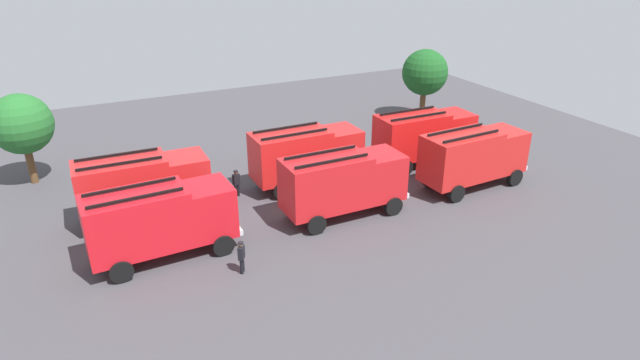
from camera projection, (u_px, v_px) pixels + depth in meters
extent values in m
plane|color=#423F44|center=(320.00, 201.00, 32.70)|extent=(55.90, 55.90, 0.00)
cube|color=red|center=(209.00, 209.00, 27.23)|extent=(2.29, 2.58, 2.60)
cube|color=#8C9EAD|center=(229.00, 199.00, 27.55)|extent=(0.16, 2.13, 1.46)
cube|color=red|center=(138.00, 222.00, 25.65)|extent=(4.89, 2.67, 2.90)
cube|color=black|center=(130.00, 187.00, 25.56)|extent=(4.32, 0.28, 0.12)
cube|color=black|center=(136.00, 198.00, 24.45)|extent=(4.32, 0.28, 0.12)
cube|color=silver|center=(233.00, 223.00, 28.22)|extent=(0.29, 2.38, 0.28)
cylinder|color=black|center=(208.00, 224.00, 28.91)|extent=(1.11, 0.39, 1.10)
cylinder|color=black|center=(223.00, 245.00, 26.99)|extent=(1.11, 0.39, 1.10)
cylinder|color=black|center=(113.00, 247.00, 26.79)|extent=(1.11, 0.39, 1.10)
cylinder|color=black|center=(121.00, 271.00, 24.87)|extent=(1.11, 0.39, 1.10)
cube|color=red|center=(380.00, 174.00, 31.16)|extent=(2.21, 2.51, 2.60)
cube|color=#8C9EAD|center=(396.00, 166.00, 31.46)|extent=(0.09, 2.13, 1.46)
cube|color=red|center=(326.00, 183.00, 29.68)|extent=(4.81, 2.51, 2.90)
cube|color=black|center=(321.00, 152.00, 29.60)|extent=(4.32, 0.13, 0.12)
cube|color=black|center=(332.00, 161.00, 28.47)|extent=(4.32, 0.13, 0.12)
cube|color=silver|center=(396.00, 188.00, 32.12)|extent=(0.21, 2.38, 0.28)
cylinder|color=black|center=(371.00, 190.00, 32.86)|extent=(1.10, 0.35, 1.10)
cylinder|color=black|center=(393.00, 206.00, 30.90)|extent=(1.10, 0.35, 1.10)
cylinder|color=black|center=(298.00, 206.00, 30.87)|extent=(1.10, 0.35, 1.10)
cylinder|color=black|center=(316.00, 224.00, 28.91)|extent=(1.10, 0.35, 1.10)
cube|color=red|center=(502.00, 149.00, 34.81)|extent=(2.32, 2.60, 2.60)
cube|color=#8C9EAD|center=(514.00, 142.00, 35.15)|extent=(0.18, 2.13, 1.46)
cube|color=red|center=(461.00, 157.00, 33.20)|extent=(4.91, 2.73, 2.90)
cube|color=black|center=(456.00, 129.00, 33.10)|extent=(4.32, 0.33, 0.12)
cube|color=black|center=(472.00, 136.00, 32.01)|extent=(4.32, 0.33, 0.12)
cube|color=silver|center=(512.00, 162.00, 35.82)|extent=(0.31, 2.38, 0.28)
cylinder|color=black|center=(487.00, 165.00, 36.49)|extent=(1.12, 0.40, 1.10)
cylinder|color=black|center=(515.00, 177.00, 34.58)|extent=(1.12, 0.40, 1.10)
cylinder|color=black|center=(430.00, 179.00, 34.33)|extent=(1.12, 0.40, 1.10)
cylinder|color=black|center=(456.00, 193.00, 32.41)|extent=(1.12, 0.40, 1.10)
cube|color=red|center=(187.00, 177.00, 30.79)|extent=(2.25, 2.55, 2.60)
cube|color=#8C9EAD|center=(205.00, 169.00, 31.06)|extent=(0.12, 2.13, 1.46)
cube|color=red|center=(123.00, 186.00, 29.37)|extent=(4.85, 2.60, 2.90)
cube|color=black|center=(117.00, 155.00, 29.30)|extent=(4.32, 0.21, 0.12)
cube|color=black|center=(120.00, 163.00, 28.16)|extent=(4.32, 0.21, 0.12)
cube|color=silver|center=(210.00, 191.00, 31.72)|extent=(0.25, 2.38, 0.28)
cylinder|color=black|center=(189.00, 193.00, 32.49)|extent=(1.11, 0.37, 1.10)
cylinder|color=black|center=(198.00, 209.00, 30.51)|extent=(1.11, 0.37, 1.10)
cylinder|color=black|center=(102.00, 209.00, 30.60)|extent=(1.11, 0.37, 1.10)
cylinder|color=black|center=(107.00, 227.00, 28.62)|extent=(1.11, 0.37, 1.10)
cube|color=red|center=(340.00, 148.00, 35.03)|extent=(2.22, 2.51, 2.60)
cube|color=#8C9EAD|center=(354.00, 141.00, 35.33)|extent=(0.09, 2.13, 1.46)
cube|color=red|center=(291.00, 155.00, 33.53)|extent=(4.82, 2.53, 2.90)
cube|color=black|center=(286.00, 128.00, 33.45)|extent=(4.32, 0.15, 0.12)
cube|color=black|center=(295.00, 134.00, 32.33)|extent=(4.32, 0.15, 0.12)
cube|color=silver|center=(356.00, 161.00, 35.99)|extent=(0.22, 2.38, 0.28)
cylinder|color=black|center=(334.00, 163.00, 36.72)|extent=(1.10, 0.36, 1.10)
cylinder|color=black|center=(352.00, 176.00, 34.77)|extent=(1.10, 0.36, 1.10)
cylinder|color=black|center=(267.00, 176.00, 34.72)|extent=(1.10, 0.36, 1.10)
cylinder|color=black|center=(281.00, 191.00, 32.76)|extent=(1.10, 0.36, 1.10)
cube|color=red|center=(453.00, 130.00, 38.20)|extent=(2.24, 2.53, 2.60)
cube|color=#8C9EAD|center=(465.00, 124.00, 38.48)|extent=(0.11, 2.13, 1.46)
cube|color=red|center=(411.00, 136.00, 36.77)|extent=(4.84, 2.58, 2.90)
cube|color=black|center=(407.00, 111.00, 36.69)|extent=(4.32, 0.19, 0.12)
cube|color=black|center=(419.00, 116.00, 35.56)|extent=(4.32, 0.19, 0.12)
cube|color=silver|center=(465.00, 143.00, 39.14)|extent=(0.24, 2.38, 0.28)
cylinder|color=black|center=(443.00, 145.00, 39.90)|extent=(1.11, 0.37, 1.10)
cylinder|color=black|center=(464.00, 156.00, 37.93)|extent=(1.11, 0.37, 1.10)
cylinder|color=black|center=(386.00, 156.00, 37.99)|extent=(1.11, 0.37, 1.10)
cylinder|color=black|center=(405.00, 168.00, 36.01)|extent=(1.11, 0.37, 1.10)
cylinder|color=black|center=(238.00, 190.00, 33.24)|extent=(0.16, 0.16, 0.79)
cylinder|color=black|center=(236.00, 191.00, 33.10)|extent=(0.16, 0.16, 0.79)
cube|color=black|center=(236.00, 179.00, 32.87)|extent=(0.47, 0.36, 0.69)
sphere|color=#9E704C|center=(236.00, 172.00, 32.68)|extent=(0.22, 0.22, 0.22)
cylinder|color=black|center=(236.00, 171.00, 32.64)|extent=(0.28, 0.28, 0.07)
cylinder|color=black|center=(178.00, 188.00, 33.54)|extent=(0.16, 0.16, 0.76)
cylinder|color=black|center=(181.00, 188.00, 33.57)|extent=(0.16, 0.16, 0.76)
cube|color=gold|center=(178.00, 177.00, 33.26)|extent=(0.47, 0.35, 0.66)
sphere|color=tan|center=(178.00, 171.00, 33.08)|extent=(0.21, 0.21, 0.21)
cylinder|color=gold|center=(178.00, 169.00, 33.05)|extent=(0.27, 0.27, 0.06)
cylinder|color=black|center=(462.00, 131.00, 43.24)|extent=(0.16, 0.16, 0.75)
cylinder|color=black|center=(464.00, 132.00, 43.19)|extent=(0.16, 0.16, 0.75)
cube|color=gold|center=(464.00, 123.00, 42.92)|extent=(0.47, 0.46, 0.65)
sphere|color=brown|center=(465.00, 118.00, 42.75)|extent=(0.21, 0.21, 0.21)
cylinder|color=gold|center=(465.00, 117.00, 42.71)|extent=(0.27, 0.27, 0.06)
cylinder|color=black|center=(388.00, 153.00, 38.93)|extent=(0.16, 0.16, 0.80)
cylinder|color=black|center=(388.00, 152.00, 39.11)|extent=(0.16, 0.16, 0.80)
cube|color=gold|center=(389.00, 142.00, 38.71)|extent=(0.45, 0.48, 0.69)
sphere|color=beige|center=(389.00, 136.00, 38.52)|extent=(0.23, 0.23, 0.23)
cylinder|color=gold|center=(389.00, 135.00, 38.49)|extent=(0.28, 0.28, 0.07)
cylinder|color=black|center=(243.00, 264.00, 25.71)|extent=(0.16, 0.16, 0.76)
cylinder|color=black|center=(242.00, 267.00, 25.52)|extent=(0.16, 0.16, 0.76)
cube|color=black|center=(241.00, 253.00, 25.32)|extent=(0.44, 0.48, 0.66)
sphere|color=#9E704C|center=(241.00, 245.00, 25.14)|extent=(0.22, 0.22, 0.22)
cylinder|color=black|center=(241.00, 243.00, 25.11)|extent=(0.27, 0.27, 0.06)
cylinder|color=brown|center=(31.00, 165.00, 34.73)|extent=(0.47, 0.47, 2.37)
sphere|color=#236628|center=(21.00, 124.00, 33.58)|extent=(3.79, 3.79, 3.79)
cylinder|color=brown|center=(422.00, 105.00, 47.08)|extent=(0.49, 0.49, 2.43)
sphere|color=#19511E|center=(425.00, 72.00, 45.90)|extent=(3.88, 3.88, 3.88)
cone|color=#F2600C|center=(331.00, 163.00, 37.37)|extent=(0.43, 0.43, 0.62)
cone|color=#F2600C|center=(228.00, 194.00, 32.79)|extent=(0.48, 0.48, 0.69)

